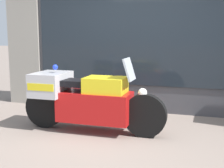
% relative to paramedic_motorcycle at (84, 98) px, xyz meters
% --- Properties ---
extents(ground_plane, '(60.00, 60.00, 0.00)m').
position_rel_paramedic_motorcycle_xyz_m(ground_plane, '(0.43, -0.29, -0.54)').
color(ground_plane, gray).
extents(shop_building, '(5.76, 0.55, 4.11)m').
position_rel_paramedic_motorcycle_xyz_m(shop_building, '(0.07, 1.71, 1.52)').
color(shop_building, '#424247').
rests_on(shop_building, ground).
extents(window_display, '(4.54, 0.30, 1.86)m').
position_rel_paramedic_motorcycle_xyz_m(window_display, '(0.74, 1.74, -0.09)').
color(window_display, slate).
rests_on(window_display, ground).
extents(paramedic_motorcycle, '(2.38, 0.71, 1.21)m').
position_rel_paramedic_motorcycle_xyz_m(paramedic_motorcycle, '(0.00, 0.00, 0.00)').
color(paramedic_motorcycle, black).
rests_on(paramedic_motorcycle, ground).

